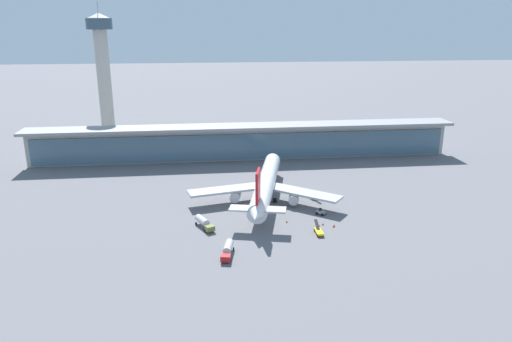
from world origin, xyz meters
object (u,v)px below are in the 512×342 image
(service_truck_near_nose_red, at_px, (228,249))
(service_truck_by_tail_red, at_px, (312,196))
(control_tower, at_px, (103,68))
(safety_cone_delta, at_px, (319,225))
(safety_cone_alpha, at_px, (333,226))
(safety_cone_echo, at_px, (323,224))
(safety_cone_bravo, at_px, (334,225))
(service_truck_mid_apron_grey, at_px, (321,212))
(airliner_on_stand, at_px, (266,185))
(service_truck_on_taxiway_yellow, at_px, (319,231))
(safety_cone_charlie, at_px, (287,221))
(service_truck_under_wing_olive, at_px, (204,222))

(service_truck_near_nose_red, bearing_deg, service_truck_by_tail_red, 51.30)
(service_truck_near_nose_red, relative_size, service_truck_by_tail_red, 1.31)
(control_tower, xyz_separation_m, safety_cone_delta, (78.65, -113.83, -36.09))
(safety_cone_alpha, bearing_deg, service_truck_by_tail_red, 91.81)
(safety_cone_delta, relative_size, safety_cone_echo, 1.00)
(service_truck_near_nose_red, relative_size, control_tower, 0.13)
(safety_cone_bravo, bearing_deg, safety_cone_alpha, -123.26)
(service_truck_mid_apron_grey, xyz_separation_m, safety_cone_delta, (-2.74, -8.77, -0.56))
(airliner_on_stand, bearing_deg, safety_cone_bravo, -54.63)
(service_truck_on_taxiway_yellow, bearing_deg, safety_cone_bravo, 38.10)
(safety_cone_alpha, bearing_deg, safety_cone_echo, 141.65)
(airliner_on_stand, bearing_deg, safety_cone_echo, -58.14)
(control_tower, bearing_deg, safety_cone_charlie, -57.57)
(safety_cone_echo, bearing_deg, service_truck_under_wing_olive, 176.58)
(safety_cone_alpha, bearing_deg, safety_cone_charlie, 158.66)
(service_truck_near_nose_red, distance_m, safety_cone_delta, 31.64)
(service_truck_near_nose_red, xyz_separation_m, service_truck_by_tail_red, (30.99, 38.68, -0.90))
(safety_cone_delta, bearing_deg, safety_cone_bravo, -5.46)
(service_truck_under_wing_olive, distance_m, safety_cone_delta, 33.69)
(control_tower, relative_size, safety_cone_echo, 95.19)
(service_truck_near_nose_red, xyz_separation_m, safety_cone_alpha, (31.77, 14.11, -1.39))
(service_truck_on_taxiway_yellow, distance_m, safety_cone_echo, 6.61)
(service_truck_by_tail_red, bearing_deg, service_truck_on_taxiway_yellow, -99.20)
(service_truck_near_nose_red, bearing_deg, safety_cone_echo, 28.97)
(service_truck_by_tail_red, relative_size, safety_cone_alpha, 9.70)
(control_tower, height_order, safety_cone_alpha, control_tower)
(service_truck_near_nose_red, distance_m, control_tower, 142.97)
(service_truck_on_taxiway_yellow, distance_m, safety_cone_delta, 5.18)
(service_truck_mid_apron_grey, relative_size, safety_cone_echo, 4.65)
(safety_cone_bravo, bearing_deg, safety_cone_charlie, 161.67)
(safety_cone_charlie, bearing_deg, service_truck_by_tail_red, 58.13)
(airliner_on_stand, distance_m, control_tower, 116.08)
(service_truck_on_taxiway_yellow, bearing_deg, safety_cone_echo, 64.82)
(safety_cone_alpha, distance_m, safety_cone_bravo, 0.75)
(safety_cone_bravo, bearing_deg, safety_cone_delta, 174.54)
(safety_cone_alpha, bearing_deg, service_truck_on_taxiway_yellow, -143.97)
(safety_cone_alpha, bearing_deg, airliner_on_stand, 124.02)
(airliner_on_stand, relative_size, service_truck_by_tail_red, 9.62)
(safety_cone_delta, bearing_deg, service_truck_under_wing_olive, 174.75)
(safety_cone_alpha, bearing_deg, control_tower, 125.75)
(safety_cone_bravo, xyz_separation_m, safety_cone_echo, (-3.00, 1.42, 0.00))
(control_tower, bearing_deg, service_truck_near_nose_red, -68.46)
(service_truck_on_taxiway_yellow, height_order, safety_cone_charlie, service_truck_on_taxiway_yellow)
(airliner_on_stand, relative_size, safety_cone_bravo, 93.32)
(airliner_on_stand, distance_m, safety_cone_alpha, 30.13)
(safety_cone_charlie, bearing_deg, service_truck_mid_apron_grey, 22.37)
(service_truck_near_nose_red, distance_m, service_truck_under_wing_olive, 19.15)
(service_truck_by_tail_red, relative_size, control_tower, 0.10)
(airliner_on_stand, relative_size, safety_cone_charlie, 93.32)
(service_truck_on_taxiway_yellow, bearing_deg, control_tower, 123.05)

